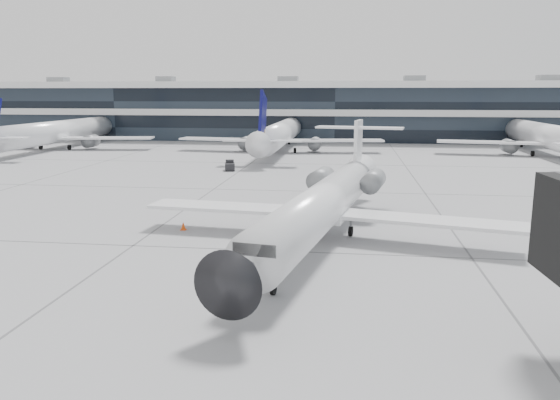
# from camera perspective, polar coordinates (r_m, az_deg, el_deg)

# --- Properties ---
(ground) EXTENTS (220.00, 220.00, 0.00)m
(ground) POSITION_cam_1_polar(r_m,az_deg,el_deg) (32.19, 1.67, -5.43)
(ground) COLOR gray
(ground) RESTS_ON ground
(terminal) EXTENTS (170.00, 22.00, 10.00)m
(terminal) POSITION_cam_1_polar(r_m,az_deg,el_deg) (112.81, 5.92, 9.00)
(terminal) COLOR black
(terminal) RESTS_ON ground
(bg_jet_left) EXTENTS (32.00, 40.00, 9.60)m
(bg_jet_left) POSITION_cam_1_polar(r_m,az_deg,el_deg) (98.67, -21.87, 5.04)
(bg_jet_left) COLOR white
(bg_jet_left) RESTS_ON ground
(bg_jet_center) EXTENTS (32.00, 40.00, 9.60)m
(bg_jet_center) POSITION_cam_1_polar(r_m,az_deg,el_deg) (86.89, 0.06, 5.11)
(bg_jet_center) COLOR white
(bg_jet_center) RESTS_ON ground
(bg_jet_right) EXTENTS (32.00, 40.00, 9.60)m
(bg_jet_right) POSITION_cam_1_polar(r_m,az_deg,el_deg) (90.92, 26.00, 4.25)
(bg_jet_right) COLOR white
(bg_jet_right) RESTS_ON ground
(regional_jet) EXTENTS (24.08, 30.03, 6.96)m
(regional_jet) POSITION_cam_1_polar(r_m,az_deg,el_deg) (34.59, 4.70, -0.23)
(regional_jet) COLOR white
(regional_jet) RESTS_ON ground
(traffic_cone) EXTENTS (0.43, 0.43, 0.57)m
(traffic_cone) POSITION_cam_1_polar(r_m,az_deg,el_deg) (37.67, -10.07, -2.70)
(traffic_cone) COLOR #D9440B
(traffic_cone) RESTS_ON ground
(far_tug) EXTENTS (1.57, 2.15, 1.23)m
(far_tug) POSITION_cam_1_polar(r_m,az_deg,el_deg) (65.72, -5.27, 3.58)
(far_tug) COLOR black
(far_tug) RESTS_ON ground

